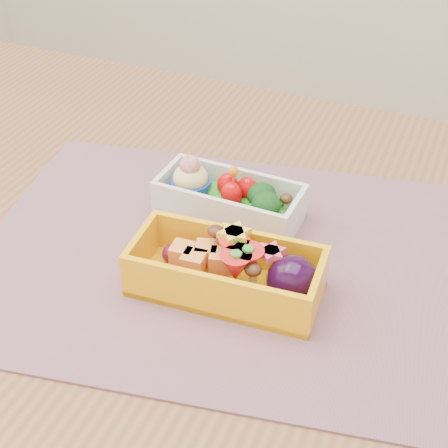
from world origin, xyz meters
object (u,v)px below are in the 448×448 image
at_px(table, 208,338).
at_px(bento_white, 229,199).
at_px(placemat, 215,256).
at_px(bento_yellow, 230,271).

distance_m(table, bento_white, 0.15).
relative_size(placemat, bento_yellow, 2.63).
relative_size(placemat, bento_white, 3.06).
height_order(bento_white, bento_yellow, bento_white).
bearing_deg(placemat, bento_white, 101.47).
bearing_deg(bento_white, placemat, -76.89).
height_order(placemat, bento_white, bento_white).
bearing_deg(table, bento_white, 98.20).
distance_m(placemat, bento_yellow, 0.06).
relative_size(table, placemat, 2.54).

